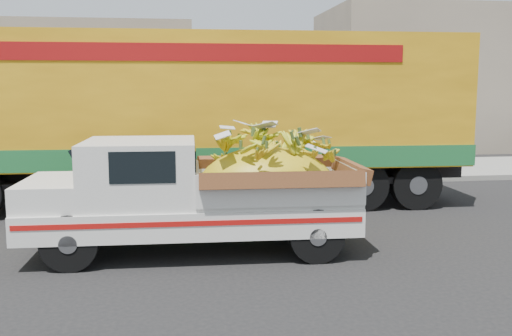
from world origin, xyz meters
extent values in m
plane|color=black|center=(0.00, 0.00, 0.00)|extent=(100.00, 100.00, 0.00)
cube|color=gray|center=(0.00, 6.96, 0.07)|extent=(60.00, 0.25, 0.15)
cube|color=gray|center=(0.00, 9.06, 0.07)|extent=(60.00, 4.00, 0.14)
cube|color=gray|center=(14.00, 15.96, 3.00)|extent=(14.00, 6.00, 6.00)
cylinder|color=black|center=(-1.16, 0.01, 0.42)|extent=(0.85, 0.26, 0.84)
cylinder|color=black|center=(-1.12, 1.63, 0.42)|extent=(0.85, 0.26, 0.84)
cylinder|color=black|center=(2.50, -0.08, 0.42)|extent=(0.85, 0.26, 0.84)
cylinder|color=black|center=(2.54, 1.54, 0.42)|extent=(0.85, 0.26, 0.84)
cube|color=silver|center=(0.64, 0.78, 0.61)|extent=(5.25, 2.01, 0.43)
cube|color=#A50F0C|center=(0.61, -0.17, 0.69)|extent=(5.10, 0.14, 0.08)
cube|color=silver|center=(-1.92, 0.84, 0.50)|extent=(0.16, 1.85, 0.16)
cube|color=silver|center=(-1.50, 0.83, 1.03)|extent=(0.99, 1.79, 0.40)
cube|color=silver|center=(-0.17, 0.80, 1.33)|extent=(1.76, 1.85, 1.00)
cube|color=black|center=(-0.08, -0.12, 1.52)|extent=(0.94, 0.03, 0.47)
cube|color=silver|center=(1.96, 0.74, 1.11)|extent=(2.59, 1.95, 0.56)
ellipsoid|color=gold|center=(1.85, 0.74, 1.00)|extent=(2.34, 1.56, 1.42)
cylinder|color=black|center=(5.59, 3.41, 0.55)|extent=(1.11, 0.34, 1.10)
cylinder|color=black|center=(5.63, 5.41, 0.55)|extent=(1.11, 0.34, 1.10)
cylinder|color=black|center=(4.39, 3.43, 0.55)|extent=(1.11, 0.34, 1.10)
cylinder|color=black|center=(4.43, 5.43, 0.55)|extent=(1.11, 0.34, 1.10)
cylinder|color=black|center=(-3.56, 5.60, 0.55)|extent=(1.11, 0.34, 1.10)
cube|color=black|center=(0.91, 4.51, 0.78)|extent=(12.02, 1.25, 0.36)
cube|color=gold|center=(0.91, 4.51, 2.38)|extent=(11.81, 2.74, 2.84)
cube|color=#1C622E|center=(0.91, 4.51, 1.21)|extent=(11.87, 2.76, 0.45)
cube|color=maroon|center=(0.89, 3.25, 3.35)|extent=(8.40, 0.19, 0.35)
camera|label=1|loc=(0.42, -8.31, 2.64)|focal=40.00mm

